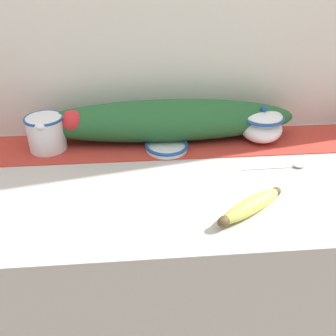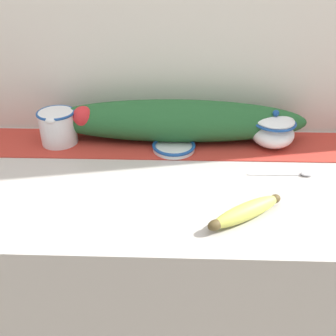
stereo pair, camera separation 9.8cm
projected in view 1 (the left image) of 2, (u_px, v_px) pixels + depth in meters
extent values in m
cube|color=#B7B2AD|center=(172.00, 288.00, 1.26)|extent=(1.59, 0.61, 0.89)
cube|color=silver|center=(164.00, 36.00, 1.15)|extent=(2.39, 0.04, 2.40)
cube|color=#B23328|center=(167.00, 144.00, 1.20)|extent=(1.47, 0.20, 0.00)
cylinder|color=white|center=(46.00, 133.00, 1.15)|extent=(0.11, 0.11, 0.11)
torus|color=#194793|center=(44.00, 118.00, 1.12)|extent=(0.12, 0.12, 0.01)
torus|color=white|center=(50.00, 122.00, 1.20)|extent=(0.05, 0.01, 0.05)
ellipsoid|color=white|center=(40.00, 126.00, 1.08)|extent=(0.03, 0.02, 0.02)
ellipsoid|color=white|center=(261.00, 129.00, 1.20)|extent=(0.13, 0.13, 0.08)
torus|color=#194793|center=(263.00, 118.00, 1.18)|extent=(0.13, 0.13, 0.01)
ellipsoid|color=white|center=(263.00, 116.00, 1.18)|extent=(0.12, 0.12, 0.03)
sphere|color=#194793|center=(264.00, 109.00, 1.17)|extent=(0.02, 0.02, 0.02)
cylinder|color=white|center=(167.00, 148.00, 1.17)|extent=(0.13, 0.13, 0.01)
torus|color=#194793|center=(167.00, 145.00, 1.16)|extent=(0.13, 0.13, 0.01)
ellipsoid|color=#CCD156|center=(251.00, 206.00, 0.89)|extent=(0.19, 0.15, 0.04)
ellipsoid|color=brown|center=(224.00, 221.00, 0.84)|extent=(0.04, 0.04, 0.02)
ellipsoid|color=brown|center=(276.00, 192.00, 0.94)|extent=(0.04, 0.03, 0.02)
cube|color=silver|center=(268.00, 168.00, 1.07)|extent=(0.15, 0.01, 0.00)
ellipsoid|color=silver|center=(299.00, 166.00, 1.08)|extent=(0.03, 0.02, 0.01)
ellipsoid|color=#235B2D|center=(167.00, 121.00, 1.19)|extent=(0.83, 0.15, 0.13)
sphere|color=red|center=(73.00, 121.00, 1.14)|extent=(0.07, 0.07, 0.07)
sphere|color=red|center=(126.00, 118.00, 1.17)|extent=(0.05, 0.05, 0.05)
sphere|color=red|center=(167.00, 114.00, 1.18)|extent=(0.07, 0.07, 0.07)
sphere|color=red|center=(207.00, 112.00, 1.19)|extent=(0.07, 0.07, 0.07)
sphere|color=red|center=(247.00, 116.00, 1.19)|extent=(0.06, 0.06, 0.06)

